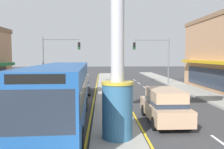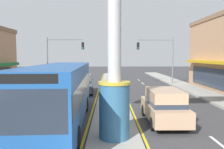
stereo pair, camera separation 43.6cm
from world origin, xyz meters
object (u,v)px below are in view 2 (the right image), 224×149
suv_near_left_lane (164,105)px  traffic_light_right_side (160,52)px  suv_near_right_lane (83,84)px  bus_far_right_lane (61,91)px  traffic_light_left_side (61,52)px  suv_mid_left_lane (66,77)px  district_sign (114,43)px

suv_near_left_lane → traffic_light_right_side: bearing=78.2°
suv_near_right_lane → suv_near_left_lane: size_ratio=1.02×
bus_far_right_lane → suv_near_left_lane: (5.68, 0.21, -0.88)m
traffic_light_left_side → suv_mid_left_lane: 3.55m
bus_far_right_lane → traffic_light_left_side: bearing=101.8°
suv_near_left_lane → suv_mid_left_lane: size_ratio=1.00×
traffic_light_right_side → suv_near_left_lane: size_ratio=1.35×
district_sign → traffic_light_right_side: district_sign is taller
suv_mid_left_lane → traffic_light_left_side: bearing=-101.8°
district_sign → suv_near_left_lane: size_ratio=1.85×
traffic_light_left_side → bus_far_right_lane: size_ratio=0.55×
traffic_light_right_side → bus_far_right_lane: size_ratio=0.55×
traffic_light_left_side → suv_near_right_lane: 8.18m
suv_near_left_lane → district_sign: bearing=-136.7°
district_sign → suv_mid_left_lane: (-6.14, 20.99, -3.29)m
traffic_light_right_side → suv_near_left_lane: 17.85m
traffic_light_right_side → suv_mid_left_lane: bearing=174.9°
bus_far_right_lane → suv_mid_left_lane: bus_far_right_lane is taller
district_sign → traffic_light_left_side: 20.66m
bus_far_right_lane → suv_mid_left_lane: (-3.30, 18.52, -0.88)m
suv_mid_left_lane → suv_near_right_lane: bearing=-67.5°
suv_near_right_lane → bus_far_right_lane: bus_far_right_lane is taller
district_sign → bus_far_right_lane: bearing=139.0°
district_sign → suv_near_left_lane: 5.11m
traffic_light_left_side → bus_far_right_lane: 17.69m
traffic_light_left_side → suv_near_left_lane: size_ratio=1.35×
traffic_light_left_side → suv_near_left_lane: traffic_light_left_side is taller
district_sign → traffic_light_right_side: 20.87m
traffic_light_right_side → suv_near_right_lane: traffic_light_right_side is taller
traffic_light_left_side → suv_near_right_lane: bearing=-61.5°
suv_near_right_lane → suv_near_left_lane: (5.69, -10.36, 0.00)m
suv_near_left_lane → suv_mid_left_lane: 20.40m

